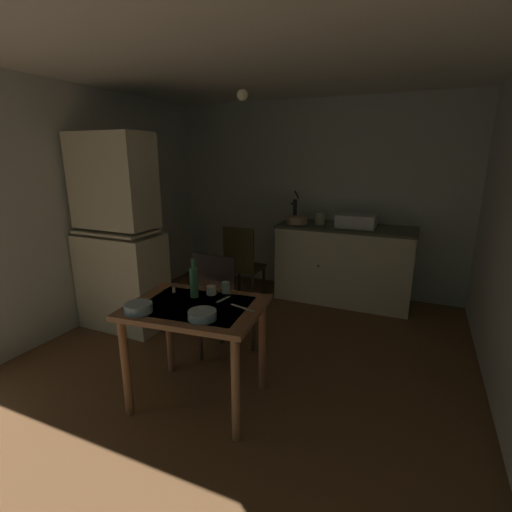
% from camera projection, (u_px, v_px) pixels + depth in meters
% --- Properties ---
extents(ground_plane, '(5.24, 5.24, 0.00)m').
position_uv_depth(ground_plane, '(243.00, 362.00, 3.26)').
color(ground_plane, brown).
extents(wall_back, '(3.88, 0.10, 2.42)m').
position_uv_depth(wall_back, '(314.00, 197.00, 4.85)').
color(wall_back, silver).
rests_on(wall_back, ground).
extents(wall_left, '(0.10, 4.34, 2.42)m').
position_uv_depth(wall_left, '(65.00, 211.00, 3.69)').
color(wall_left, silver).
rests_on(wall_left, ground).
extents(ceiling_slab, '(3.88, 4.34, 0.10)m').
position_uv_depth(ceiling_slab, '(239.00, 49.00, 2.60)').
color(ceiling_slab, silver).
extents(hutch_cabinet, '(0.85, 0.48, 1.96)m').
position_uv_depth(hutch_cabinet, '(119.00, 241.00, 3.73)').
color(hutch_cabinet, beige).
rests_on(hutch_cabinet, ground).
extents(counter_cabinet, '(1.60, 0.64, 0.93)m').
position_uv_depth(counter_cabinet, '(344.00, 264.00, 4.53)').
color(counter_cabinet, beige).
rests_on(counter_cabinet, ground).
extents(sink_basin, '(0.44, 0.34, 0.15)m').
position_uv_depth(sink_basin, '(356.00, 220.00, 4.34)').
color(sink_basin, silver).
rests_on(sink_basin, counter_cabinet).
extents(hand_pump, '(0.05, 0.27, 0.39)m').
position_uv_depth(hand_pump, '(295.00, 208.00, 4.65)').
color(hand_pump, '#232328').
rests_on(hand_pump, counter_cabinet).
extents(mixing_bowl_counter, '(0.26, 0.26, 0.08)m').
position_uv_depth(mixing_bowl_counter, '(297.00, 220.00, 4.58)').
color(mixing_bowl_counter, tan).
rests_on(mixing_bowl_counter, counter_cabinet).
extents(stoneware_crock, '(0.12, 0.12, 0.15)m').
position_uv_depth(stoneware_crock, '(320.00, 218.00, 4.51)').
color(stoneware_crock, beige).
rests_on(stoneware_crock, counter_cabinet).
extents(dining_table, '(0.98, 0.78, 0.76)m').
position_uv_depth(dining_table, '(196.00, 321.00, 2.59)').
color(dining_table, brown).
rests_on(dining_table, ground).
extents(chair_far_side, '(0.42, 0.42, 0.98)m').
position_uv_depth(chair_far_side, '(222.00, 305.00, 3.16)').
color(chair_far_side, '#302019').
rests_on(chair_far_side, ground).
extents(chair_by_counter, '(0.40, 0.40, 0.96)m').
position_uv_depth(chair_by_counter, '(243.00, 264.00, 4.40)').
color(chair_by_counter, '#2F2613').
rests_on(chair_by_counter, ground).
extents(serving_bowl_wide, '(0.18, 0.18, 0.05)m').
position_uv_depth(serving_bowl_wide, '(202.00, 315.00, 2.33)').
color(serving_bowl_wide, '#9EB2C6').
rests_on(serving_bowl_wide, dining_table).
extents(soup_bowl_small, '(0.18, 0.18, 0.06)m').
position_uv_depth(soup_bowl_small, '(139.00, 308.00, 2.43)').
color(soup_bowl_small, '#9EB2C6').
rests_on(soup_bowl_small, dining_table).
extents(teacup_mint, '(0.07, 0.07, 0.06)m').
position_uv_depth(teacup_mint, '(211.00, 290.00, 2.74)').
color(teacup_mint, white).
rests_on(teacup_mint, dining_table).
extents(teacup_cream, '(0.06, 0.06, 0.08)m').
position_uv_depth(teacup_cream, '(226.00, 288.00, 2.76)').
color(teacup_cream, '#ADD1C1').
rests_on(teacup_cream, dining_table).
extents(glass_bottle, '(0.06, 0.06, 0.29)m').
position_uv_depth(glass_bottle, '(194.00, 281.00, 2.67)').
color(glass_bottle, '#4C7F56').
rests_on(glass_bottle, dining_table).
extents(table_knife, '(0.19, 0.06, 0.00)m').
position_uv_depth(table_knife, '(242.00, 308.00, 2.50)').
color(table_knife, silver).
rests_on(table_knife, dining_table).
extents(teaspoon_near_bowl, '(0.09, 0.11, 0.00)m').
position_uv_depth(teaspoon_near_bowl, '(174.00, 290.00, 2.83)').
color(teaspoon_near_bowl, beige).
rests_on(teaspoon_near_bowl, dining_table).
extents(teaspoon_by_cup, '(0.04, 0.15, 0.00)m').
position_uv_depth(teaspoon_by_cup, '(223.00, 299.00, 2.65)').
color(teaspoon_by_cup, beige).
rests_on(teaspoon_by_cup, dining_table).
extents(pendant_bulb, '(0.08, 0.08, 0.08)m').
position_uv_depth(pendant_bulb, '(242.00, 95.00, 2.60)').
color(pendant_bulb, '#F9EFCC').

